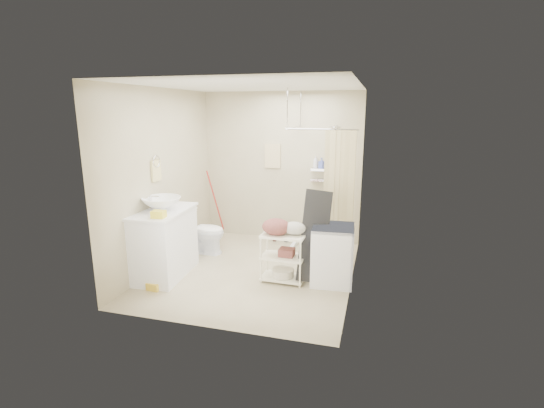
{
  "coord_description": "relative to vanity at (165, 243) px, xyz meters",
  "views": [
    {
      "loc": [
        1.67,
        -5.1,
        2.29
      ],
      "look_at": [
        0.2,
        0.25,
        0.96
      ],
      "focal_mm": 26.0,
      "sensor_mm": 36.0,
      "label": 1
    }
  ],
  "objects": [
    {
      "name": "towel_ring",
      "position": [
        -0.22,
        0.26,
        1.0
      ],
      "size": [
        0.04,
        0.22,
        0.34
      ],
      "primitive_type": null,
      "color": "#DFD084",
      "rests_on": "wall_left"
    },
    {
      "name": "toilet",
      "position": [
        0.12,
        0.98,
        -0.11
      ],
      "size": [
        0.73,
        0.44,
        0.73
      ],
      "primitive_type": "imported",
      "rotation": [
        0.0,
        0.0,
        1.53
      ],
      "color": "white",
      "rests_on": "ground"
    },
    {
      "name": "mop",
      "position": [
        -0.09,
        1.94,
        0.13
      ],
      "size": [
        0.14,
        0.14,
        1.21
      ],
      "primitive_type": null,
      "rotation": [
        0.0,
        0.0,
        -0.2
      ],
      "color": "red",
      "rests_on": "ground"
    },
    {
      "name": "wall_left",
      "position": [
        -0.24,
        0.46,
        0.83
      ],
      "size": [
        0.04,
        3.2,
        2.6
      ],
      "primitive_type": "cube",
      "color": "#BCB291",
      "rests_on": "ground"
    },
    {
      "name": "sink",
      "position": [
        -0.01,
        0.0,
        0.57
      ],
      "size": [
        0.66,
        0.66,
        0.18
      ],
      "primitive_type": "imported",
      "rotation": [
        0.0,
        0.0,
        0.3
      ],
      "color": "white",
      "rests_on": "vanity"
    },
    {
      "name": "ceiling",
      "position": [
        1.16,
        0.46,
        2.13
      ],
      "size": [
        2.8,
        3.2,
        0.04
      ],
      "primitive_type": "cube",
      "color": "silver",
      "rests_on": "ground"
    },
    {
      "name": "wall_right",
      "position": [
        2.56,
        0.46,
        0.83
      ],
      "size": [
        0.04,
        3.2,
        2.6
      ],
      "primitive_type": "cube",
      "color": "#BCB291",
      "rests_on": "ground"
    },
    {
      "name": "floor_basket",
      "position": [
        0.09,
        -0.47,
        -0.41
      ],
      "size": [
        0.27,
        0.22,
        0.14
      ],
      "primitive_type": "cube",
      "rotation": [
        0.0,
        0.0,
        -0.11
      ],
      "color": "yellow",
      "rests_on": "ground"
    },
    {
      "name": "shower",
      "position": [
        2.01,
        1.51,
        0.58
      ],
      "size": [
        1.1,
        1.1,
        2.1
      ],
      "primitive_type": null,
      "color": "silver",
      "rests_on": "ground"
    },
    {
      "name": "ironing_board",
      "position": [
        2.05,
        0.36,
        0.17
      ],
      "size": [
        0.38,
        0.21,
        1.29
      ],
      "primitive_type": null,
      "rotation": [
        0.0,
        0.0,
        0.3
      ],
      "color": "black",
      "rests_on": "ground"
    },
    {
      "name": "wall_front",
      "position": [
        1.16,
        -1.14,
        0.83
      ],
      "size": [
        2.8,
        0.04,
        2.6
      ],
      "primitive_type": "cube",
      "color": "#BCB291",
      "rests_on": "ground"
    },
    {
      "name": "potted_plant_b",
      "position": [
        1.32,
        1.86,
        -0.32
      ],
      "size": [
        0.22,
        0.22,
        0.31
      ],
      "primitive_type": "imported",
      "rotation": [
        0.0,
        0.0,
        -0.83
      ],
      "color": "brown",
      "rests_on": "ground"
    },
    {
      "name": "hanging_towel",
      "position": [
        1.01,
        2.04,
        1.03
      ],
      "size": [
        0.28,
        0.03,
        0.42
      ],
      "primitive_type": "cube",
      "color": "beige",
      "rests_on": "wall_back"
    },
    {
      "name": "vanity",
      "position": [
        0.0,
        0.0,
        0.0
      ],
      "size": [
        0.67,
        1.12,
        0.95
      ],
      "primitive_type": "cube",
      "rotation": [
        0.0,
        0.0,
        0.06
      ],
      "color": "white",
      "rests_on": "ground"
    },
    {
      "name": "tp_holder",
      "position": [
        -0.2,
        0.51,
        0.25
      ],
      "size": [
        0.08,
        0.12,
        0.14
      ],
      "primitive_type": null,
      "color": "silver",
      "rests_on": "wall_left"
    },
    {
      "name": "potted_plant_a",
      "position": [
        1.1,
        1.84,
        -0.32
      ],
      "size": [
        0.19,
        0.14,
        0.32
      ],
      "primitive_type": "imported",
      "rotation": [
        0.0,
        0.0,
        -0.17
      ],
      "color": "brown",
      "rests_on": "ground"
    },
    {
      "name": "washing_machine",
      "position": [
        2.3,
        0.38,
        -0.08
      ],
      "size": [
        0.58,
        0.59,
        0.79
      ],
      "primitive_type": "cube",
      "rotation": [
        0.0,
        0.0,
        0.07
      ],
      "color": "white",
      "rests_on": "ground"
    },
    {
      "name": "wall_back",
      "position": [
        1.16,
        2.06,
        0.83
      ],
      "size": [
        2.8,
        0.04,
        2.6
      ],
      "primitive_type": "cube",
      "color": "#BCB291",
      "rests_on": "ground"
    },
    {
      "name": "laundry_rack",
      "position": [
        1.65,
        0.24,
        -0.07
      ],
      "size": [
        0.59,
        0.35,
        0.8
      ],
      "primitive_type": null,
      "rotation": [
        0.0,
        0.0,
        -0.02
      ],
      "color": "white",
      "rests_on": "ground"
    },
    {
      "name": "floor",
      "position": [
        1.16,
        0.46,
        -0.47
      ],
      "size": [
        3.2,
        3.2,
        0.0
      ],
      "primitive_type": "plane",
      "color": "tan",
      "rests_on": "ground"
    },
    {
      "name": "counter_basket",
      "position": [
        0.16,
        -0.36,
        0.52
      ],
      "size": [
        0.18,
        0.14,
        0.09
      ],
      "primitive_type": "cube",
      "rotation": [
        0.0,
        0.0,
        0.08
      ],
      "color": "yellow",
      "rests_on": "vanity"
    },
    {
      "name": "shampoo_bottle_a",
      "position": [
        1.78,
        1.98,
        0.95
      ],
      "size": [
        0.1,
        0.1,
        0.21
      ],
      "primitive_type": "imported",
      "rotation": [
        0.0,
        0.0,
        0.33
      ],
      "color": "silver",
      "rests_on": "shower"
    },
    {
      "name": "shampoo_bottle_b",
      "position": [
        1.89,
        1.99,
        0.93
      ],
      "size": [
        0.11,
        0.11,
        0.18
      ],
      "primitive_type": "imported",
      "rotation": [
        0.0,
        0.0,
        -0.41
      ],
      "color": "#4453A5",
      "rests_on": "shower"
    }
  ]
}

